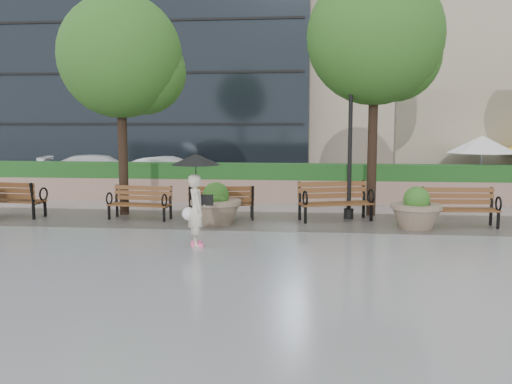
# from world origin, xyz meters

# --- Properties ---
(ground) EXTENTS (100.00, 100.00, 0.00)m
(ground) POSITION_xyz_m (0.00, 0.00, 0.00)
(ground) COLOR gray
(ground) RESTS_ON ground
(cobble_strip) EXTENTS (28.00, 3.20, 0.01)m
(cobble_strip) POSITION_xyz_m (0.00, 3.00, 0.01)
(cobble_strip) COLOR #383330
(cobble_strip) RESTS_ON ground
(hedge_wall) EXTENTS (24.00, 0.80, 1.35)m
(hedge_wall) POSITION_xyz_m (0.00, 7.00, 0.66)
(hedge_wall) COLOR #976F61
(hedge_wall) RESTS_ON ground
(asphalt_street) EXTENTS (40.00, 7.00, 0.00)m
(asphalt_street) POSITION_xyz_m (0.00, 11.00, 0.00)
(asphalt_street) COLOR black
(asphalt_street) RESTS_ON ground
(bldg_stone) EXTENTS (18.00, 10.00, 20.00)m
(bldg_stone) POSITION_xyz_m (10.00, 23.00, 10.00)
(bldg_stone) COLOR tan
(bldg_stone) RESTS_ON ground
(bench_0) EXTENTS (2.07, 1.05, 1.06)m
(bench_0) POSITION_xyz_m (-7.52, 2.87, 0.32)
(bench_0) COLOR brown
(bench_0) RESTS_ON ground
(bench_1) EXTENTS (1.86, 0.93, 0.96)m
(bench_1) POSITION_xyz_m (-3.58, 2.84, 0.28)
(bench_1) COLOR brown
(bench_1) RESTS_ON ground
(bench_2) EXTENTS (1.95, 1.06, 1.00)m
(bench_2) POSITION_xyz_m (-1.24, 3.06, 0.30)
(bench_2) COLOR brown
(bench_2) RESTS_ON ground
(bench_3) EXTENTS (2.18, 1.40, 1.10)m
(bench_3) POSITION_xyz_m (2.01, 3.24, 0.33)
(bench_3) COLOR brown
(bench_3) RESTS_ON ground
(bench_4) EXTENTS (1.99, 0.89, 1.04)m
(bench_4) POSITION_xyz_m (5.30, 2.63, 0.31)
(bench_4) COLOR brown
(bench_4) RESTS_ON ground
(planter_left) EXTENTS (1.40, 1.40, 1.17)m
(planter_left) POSITION_xyz_m (-1.26, 2.30, 0.46)
(planter_left) COLOR #7F6B56
(planter_left) RESTS_ON ground
(planter_right) EXTENTS (1.34, 1.34, 1.12)m
(planter_right) POSITION_xyz_m (4.10, 2.23, 0.44)
(planter_right) COLOR #7F6B56
(planter_right) RESTS_ON ground
(lamppost) EXTENTS (0.28, 0.28, 4.42)m
(lamppost) POSITION_xyz_m (2.41, 3.64, 1.96)
(lamppost) COLOR black
(lamppost) RESTS_ON ground
(tree_0) EXTENTS (3.69, 3.64, 6.55)m
(tree_0) POSITION_xyz_m (-4.18, 3.74, 4.60)
(tree_0) COLOR black
(tree_0) RESTS_ON ground
(tree_1) EXTENTS (3.98, 3.97, 7.26)m
(tree_1) POSITION_xyz_m (3.26, 4.39, 5.14)
(tree_1) COLOR black
(tree_1) RESTS_ON ground
(patio_umb_white) EXTENTS (2.50, 2.50, 2.30)m
(patio_umb_white) POSITION_xyz_m (7.37, 8.37, 1.99)
(patio_umb_white) COLOR black
(patio_umb_white) RESTS_ON ground
(car_left) EXTENTS (5.29, 3.19, 1.43)m
(car_left) POSITION_xyz_m (-7.49, 10.09, 0.72)
(car_left) COLOR silver
(car_left) RESTS_ON ground
(car_right) EXTENTS (4.28, 2.36, 1.34)m
(car_right) POSITION_xyz_m (-4.77, 10.46, 0.67)
(car_right) COLOR silver
(car_right) RESTS_ON ground
(pedestrian) EXTENTS (1.13, 1.13, 2.08)m
(pedestrian) POSITION_xyz_m (-1.22, -0.41, 1.27)
(pedestrian) COLOR beige
(pedestrian) RESTS_ON ground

